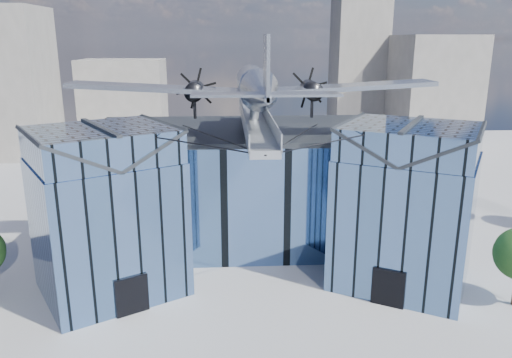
{
  "coord_description": "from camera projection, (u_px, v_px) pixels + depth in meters",
  "views": [
    {
      "loc": [
        -2.14,
        -34.05,
        17.36
      ],
      "look_at": [
        0.0,
        2.0,
        7.2
      ],
      "focal_mm": 35.0,
      "sensor_mm": 36.0,
      "label": 1
    }
  ],
  "objects": [
    {
      "name": "ground_plane",
      "position": [
        258.0,
        278.0,
        37.54
      ],
      "size": [
        120.0,
        120.0,
        0.0
      ],
      "primitive_type": "plane",
      "color": "gray"
    },
    {
      "name": "museum",
      "position": [
        253.0,
        186.0,
        41.63
      ],
      "size": [
        32.88,
        24.5,
        17.6
      ],
      "color": "#4E709F",
      "rests_on": "ground"
    },
    {
      "name": "bg_towers",
      "position": [
        247.0,
        85.0,
        83.43
      ],
      "size": [
        77.0,
        24.5,
        26.0
      ],
      "color": "slate",
      "rests_on": "ground"
    }
  ]
}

